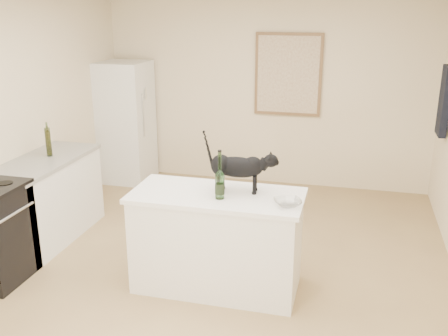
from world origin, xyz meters
TOP-DOWN VIEW (x-y plane):
  - floor at (0.00, 0.00)m, footprint 5.50×5.50m
  - wall_back at (0.00, 2.75)m, footprint 4.50×0.00m
  - wall_front at (0.00, -2.75)m, footprint 4.50×0.00m
  - island_base at (0.10, -0.20)m, footprint 1.44×0.67m
  - island_top at (0.10, -0.20)m, footprint 1.50×0.70m
  - left_cabinets at (-1.95, 0.30)m, footprint 0.60×1.40m
  - left_countertop at (-1.95, 0.30)m, footprint 0.62×1.44m
  - fridge at (-1.95, 2.35)m, footprint 0.68×0.68m
  - artwork_frame at (0.30, 2.72)m, footprint 0.90×0.03m
  - artwork_canvas at (0.30, 2.70)m, footprint 0.82×0.00m
  - hanging_garment at (2.19, 2.05)m, footprint 0.08×0.34m
  - black_cat at (0.26, -0.11)m, footprint 0.58×0.22m
  - wine_bottle at (0.15, -0.31)m, footprint 0.10×0.10m
  - glass_bowl at (0.73, -0.33)m, footprint 0.29×0.29m
  - fridge_paper at (-1.60, 2.35)m, footprint 0.03×0.12m
  - counter_bottle_cluster at (-1.96, 0.47)m, footprint 0.10×0.12m

SIDE VIEW (x-z plane):
  - floor at x=0.00m, z-range 0.00..0.00m
  - island_base at x=0.10m, z-range 0.00..0.86m
  - left_cabinets at x=-1.95m, z-range 0.00..0.86m
  - fridge at x=-1.95m, z-range 0.00..1.70m
  - island_top at x=0.10m, z-range 0.86..0.90m
  - left_countertop at x=-1.95m, z-range 0.86..0.90m
  - glass_bowl at x=0.73m, z-range 0.90..0.95m
  - counter_bottle_cluster at x=-1.96m, z-range 0.89..1.20m
  - wine_bottle at x=0.15m, z-range 0.90..1.27m
  - black_cat at x=0.26m, z-range 0.90..1.30m
  - fridge_paper at x=-1.60m, z-range 1.20..1.35m
  - wall_back at x=0.00m, z-range -0.95..3.55m
  - wall_front at x=0.00m, z-range -0.95..3.55m
  - hanging_garment at x=2.19m, z-range 1.00..1.80m
  - artwork_frame at x=0.30m, z-range 1.00..2.10m
  - artwork_canvas at x=0.30m, z-range 1.04..2.06m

